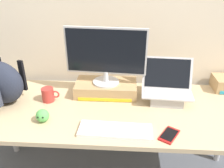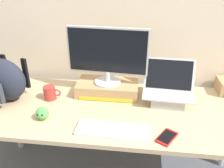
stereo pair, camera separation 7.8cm
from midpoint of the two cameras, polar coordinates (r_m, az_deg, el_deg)
The scene contains 10 objects.
back_wall at distance 1.84m, azimuth 3.16°, elevation 17.59°, with size 7.00×0.10×2.60m, color beige.
desk at distance 1.63m, azimuth 1.39°, elevation -7.66°, with size 2.01×0.76×0.74m.
toner_box_yellow at distance 1.74m, azimuth 0.22°, elevation -0.96°, with size 0.45×0.24×0.09m.
desktop_monitor at distance 1.63m, azimuth 0.23°, elevation 7.12°, with size 0.57×0.19×0.41m.
open_laptop at distance 1.68m, azimuth 14.71°, elevation -2.33°, with size 0.36×0.25×0.29m.
external_keyboard at distance 1.38m, azimuth 1.83°, elevation -11.22°, with size 0.43×0.16×0.02m.
messenger_backpack at distance 1.78m, azimuth -23.88°, elevation 0.95°, with size 0.40×0.32×0.30m.
coffee_mug at distance 1.72m, azimuth -13.61°, elevation -2.11°, with size 0.13×0.08×0.10m.
cell_phone at distance 1.39m, azimuth 14.82°, elevation -12.42°, with size 0.14×0.16×0.01m.
plush_toy at distance 1.52m, azimuth -15.21°, elevation -6.91°, with size 0.08×0.08×0.08m.
Camera 2 is at (0.16, -1.33, 1.61)m, focal length 37.54 mm.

